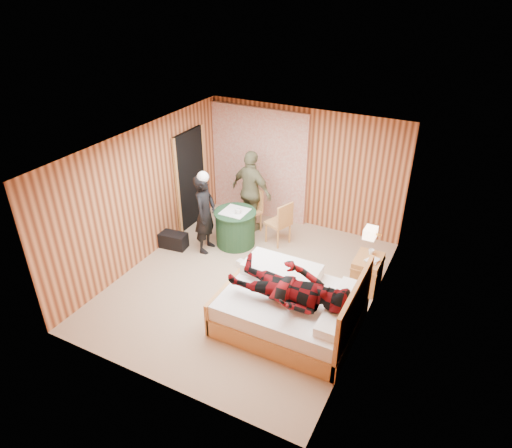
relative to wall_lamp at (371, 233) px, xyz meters
The scene contains 23 objects.
floor 2.36m from the wall_lamp, 166.83° to the right, with size 4.20×5.00×0.01m, color tan.
ceiling 2.31m from the wall_lamp, 166.83° to the right, with size 4.20×5.00×0.01m, color white.
wall_back 2.81m from the wall_lamp, 133.17° to the left, with size 4.20×0.02×2.50m, color #D78852.
wall_left 4.05m from the wall_lamp, behind, with size 0.02×5.00×2.50m, color #D78852.
wall_right 0.49m from the wall_lamp, 68.55° to the right, with size 0.02×5.00×2.50m, color #D78852.
curtain 3.53m from the wall_lamp, 145.89° to the left, with size 2.20×0.08×2.40m, color beige.
doorway 4.10m from the wall_lamp, 166.59° to the left, with size 0.06×0.90×2.05m, color black.
wall_lamp is the anchor object (origin of this frame).
bed 1.66m from the wall_lamp, 126.78° to the right, with size 2.04×1.61×1.11m.
nightstand 1.07m from the wall_lamp, 96.38° to the left, with size 0.45×0.62×0.60m.
round_table 2.96m from the wall_lamp, 167.64° to the left, with size 0.83×0.83×0.74m.
chair_far 3.08m from the wall_lamp, 155.16° to the left, with size 0.54×0.54×0.93m.
chair_near 2.32m from the wall_lamp, 152.49° to the left, with size 0.53×0.53×0.91m.
duffel_bag 3.94m from the wall_lamp, behind, with size 0.54×0.29×0.31m, color black.
sneaker_left 3.00m from the wall_lamp, 168.44° to the left, with size 0.27×0.11×0.12m, color white.
sneaker_right 2.50m from the wall_lamp, behind, with size 0.30×0.12×0.13m, color white.
woman_standing 3.19m from the wall_lamp, behind, with size 0.57×0.38×1.57m, color black.
man_at_table 3.06m from the wall_lamp, 154.72° to the left, with size 1.01×0.42×1.72m, color #696846.
man_on_bed 1.54m from the wall_lamp, 120.76° to the right, with size 1.77×0.67×0.86m, color #66090D.
book_lower 0.77m from the wall_lamp, 97.32° to the left, with size 0.17×0.22×0.02m, color white.
book_upper 0.75m from the wall_lamp, 97.32° to the left, with size 0.16×0.22×0.02m, color white.
cup_nightstand 0.84m from the wall_lamp, 94.78° to the left, with size 0.10×0.10×0.09m, color white.
cup_table 2.75m from the wall_lamp, 168.22° to the left, with size 0.12×0.12×0.10m, color white.
Camera 1 is at (3.11, -5.71, 4.84)m, focal length 32.00 mm.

